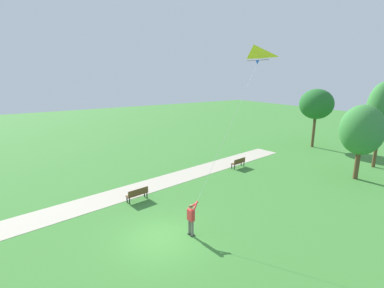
% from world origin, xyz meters
% --- Properties ---
extents(ground_plane, '(120.00, 120.00, 0.00)m').
position_xyz_m(ground_plane, '(0.00, 0.00, 0.00)').
color(ground_plane, '#3D7F33').
extents(walkway_path, '(7.04, 32.01, 0.02)m').
position_xyz_m(walkway_path, '(-6.72, 2.00, 0.01)').
color(walkway_path, '#B7AD99').
rests_on(walkway_path, ground).
extents(person_kite_flyer, '(0.52, 0.62, 1.83)m').
position_xyz_m(person_kite_flyer, '(0.63, 1.47, 1.05)').
color(person_kite_flyer, '#232328').
rests_on(person_kite_flyer, ground).
extents(flying_kite, '(1.74, 4.35, 7.93)m').
position_xyz_m(flying_kite, '(0.23, 5.75, 9.22)').
color(flying_kite, yellow).
extents(park_bench_near_walkway, '(0.65, 1.55, 0.88)m').
position_xyz_m(park_bench_near_walkway, '(-4.85, 0.76, 0.51)').
color(park_bench_near_walkway, brown).
rests_on(park_bench_near_walkway, ground).
extents(park_bench_far_walkway, '(0.65, 1.55, 0.88)m').
position_xyz_m(park_bench_far_walkway, '(-6.38, 11.15, 0.51)').
color(park_bench_far_walkway, brown).
rests_on(park_bench_far_walkway, ground).
extents(tree_lakeside_far, '(3.30, 3.10, 5.99)m').
position_xyz_m(tree_lakeside_far, '(0.91, 17.17, 4.00)').
color(tree_lakeside_far, brown).
rests_on(tree_lakeside_far, ground).
extents(tree_horizon_far, '(3.76, 3.60, 6.68)m').
position_xyz_m(tree_horizon_far, '(-7.42, 23.60, 4.96)').
color(tree_horizon_far, brown).
rests_on(tree_horizon_far, ground).
extents(tree_treeline_left, '(2.46, 2.58, 7.67)m').
position_xyz_m(tree_treeline_left, '(0.21, 21.63, 5.30)').
color(tree_treeline_left, brown).
rests_on(tree_treeline_left, ground).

